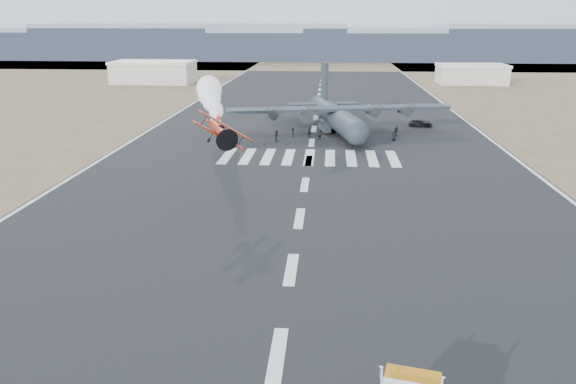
# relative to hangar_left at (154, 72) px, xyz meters

# --- Properties ---
(ground) EXTENTS (500.00, 500.00, 0.00)m
(ground) POSITION_rel_hangar_left_xyz_m (52.00, -145.00, -3.41)
(ground) COLOR black
(ground) RESTS_ON ground
(scrub_far) EXTENTS (500.00, 80.00, 0.00)m
(scrub_far) POSITION_rel_hangar_left_xyz_m (52.00, 85.00, -3.41)
(scrub_far) COLOR brown
(scrub_far) RESTS_ON ground
(runway_markings) EXTENTS (60.00, 260.00, 0.01)m
(runway_markings) POSITION_rel_hangar_left_xyz_m (52.00, -85.00, -3.40)
(runway_markings) COLOR silver
(runway_markings) RESTS_ON ground
(ridge_seg_b) EXTENTS (150.00, 50.00, 15.00)m
(ridge_seg_b) POSITION_rel_hangar_left_xyz_m (-78.00, 115.00, 4.09)
(ridge_seg_b) COLOR gray
(ridge_seg_b) RESTS_ON ground
(ridge_seg_c) EXTENTS (150.00, 50.00, 17.00)m
(ridge_seg_c) POSITION_rel_hangar_left_xyz_m (-13.00, 115.00, 5.09)
(ridge_seg_c) COLOR gray
(ridge_seg_c) RESTS_ON ground
(ridge_seg_d) EXTENTS (150.00, 50.00, 13.00)m
(ridge_seg_d) POSITION_rel_hangar_left_xyz_m (52.00, 115.00, 3.09)
(ridge_seg_d) COLOR gray
(ridge_seg_d) RESTS_ON ground
(ridge_seg_e) EXTENTS (150.00, 50.00, 15.00)m
(ridge_seg_e) POSITION_rel_hangar_left_xyz_m (117.00, 115.00, 4.09)
(ridge_seg_e) COLOR gray
(ridge_seg_e) RESTS_ON ground
(hangar_left) EXTENTS (24.50, 14.50, 6.70)m
(hangar_left) POSITION_rel_hangar_left_xyz_m (0.00, 0.00, 0.00)
(hangar_left) COLOR #B6AFA1
(hangar_left) RESTS_ON ground
(hangar_right) EXTENTS (20.50, 12.50, 5.90)m
(hangar_right) POSITION_rel_hangar_left_xyz_m (98.00, 5.00, -0.40)
(hangar_right) COLOR #B6AFA1
(hangar_right) RESTS_ON ground
(aerobatic_biplane) EXTENTS (5.55, 6.02, 4.87)m
(aerobatic_biplane) POSITION_rel_hangar_left_xyz_m (43.55, -117.46, 4.63)
(aerobatic_biplane) COLOR #A81C0B
(smoke_trail) EXTENTS (10.75, 36.52, 4.08)m
(smoke_trail) POSITION_rel_hangar_left_xyz_m (36.31, -87.86, 4.91)
(smoke_trail) COLOR white
(transport_aircraft) EXTENTS (38.71, 31.67, 11.24)m
(transport_aircraft) POSITION_rel_hangar_left_xyz_m (56.01, -75.15, -0.51)
(transport_aircraft) COLOR #1C242B
(transport_aircraft) RESTS_ON ground
(support_vehicle) EXTENTS (4.60, 2.57, 1.22)m
(support_vehicle) POSITION_rel_hangar_left_xyz_m (71.65, -69.19, -2.80)
(support_vehicle) COLOR black
(support_vehicle) RESTS_ON ground
(crew_a) EXTENTS (0.82, 0.78, 1.74)m
(crew_a) POSITION_rel_hangar_left_xyz_m (53.23, -82.69, -2.54)
(crew_a) COLOR black
(crew_a) RESTS_ON ground
(crew_b) EXTENTS (0.58, 0.91, 1.83)m
(crew_b) POSITION_rel_hangar_left_xyz_m (46.29, -84.09, -2.49)
(crew_b) COLOR black
(crew_b) RESTS_ON ground
(crew_c) EXTENTS (0.51, 1.03, 1.56)m
(crew_c) POSITION_rel_hangar_left_xyz_m (48.64, -80.63, -2.63)
(crew_c) COLOR black
(crew_c) RESTS_ON ground
(crew_d) EXTENTS (1.07, 0.69, 1.68)m
(crew_d) POSITION_rel_hangar_left_xyz_m (66.21, -78.23, -2.57)
(crew_d) COLOR black
(crew_d) RESTS_ON ground
(crew_e) EXTENTS (0.93, 0.76, 1.65)m
(crew_e) POSITION_rel_hangar_left_xyz_m (65.39, -82.32, -2.58)
(crew_e) COLOR black
(crew_e) RESTS_ON ground
(crew_f) EXTENTS (1.29, 1.57, 1.68)m
(crew_f) POSITION_rel_hangar_left_xyz_m (56.22, -79.41, -2.57)
(crew_f) COLOR black
(crew_f) RESTS_ON ground
(crew_g) EXTENTS (0.78, 0.70, 1.76)m
(crew_g) POSITION_rel_hangar_left_xyz_m (51.41, -79.99, -2.53)
(crew_g) COLOR black
(crew_g) RESTS_ON ground
(crew_h) EXTENTS (0.90, 0.96, 1.68)m
(crew_h) POSITION_rel_hangar_left_xyz_m (59.25, -80.12, -2.57)
(crew_h) COLOR black
(crew_h) RESTS_ON ground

